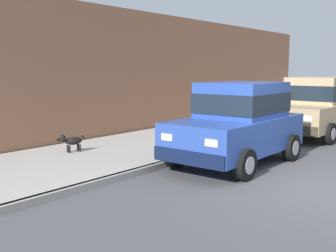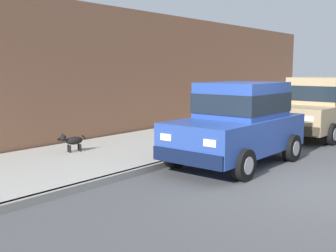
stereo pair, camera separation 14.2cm
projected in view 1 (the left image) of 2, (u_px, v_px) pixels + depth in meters
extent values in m
plane|color=#4C4C4F|center=(316.00, 187.00, 7.69)|extent=(80.00, 80.00, 0.00)
cube|color=gray|center=(180.00, 160.00, 9.67)|extent=(0.16, 64.00, 0.14)
cube|color=#A8A59E|center=(125.00, 150.00, 10.79)|extent=(3.60, 64.00, 0.14)
cube|color=#28479E|center=(236.00, 134.00, 9.46)|extent=(1.72, 3.70, 0.76)
cube|color=#28479E|center=(242.00, 100.00, 9.54)|extent=(1.51, 1.90, 0.80)
cube|color=#19232D|center=(242.00, 102.00, 9.55)|extent=(1.55, 1.94, 0.44)
cube|color=#0E1837|center=(190.00, 157.00, 8.10)|extent=(1.69, 0.20, 0.28)
cube|color=#0E1837|center=(270.00, 135.00, 10.88)|extent=(1.69, 0.20, 0.28)
cylinder|color=black|center=(245.00, 165.00, 8.09)|extent=(0.22, 0.64, 0.64)
cylinder|color=#9E9EA3|center=(245.00, 165.00, 8.09)|extent=(0.24, 0.35, 0.35)
cylinder|color=black|center=(176.00, 154.00, 9.16)|extent=(0.22, 0.64, 0.64)
cylinder|color=#9E9EA3|center=(176.00, 154.00, 9.16)|extent=(0.24, 0.35, 0.35)
cylinder|color=black|center=(291.00, 148.00, 9.86)|extent=(0.22, 0.64, 0.64)
cylinder|color=#9E9EA3|center=(291.00, 148.00, 9.86)|extent=(0.24, 0.35, 0.35)
cylinder|color=black|center=(229.00, 140.00, 10.93)|extent=(0.22, 0.64, 0.64)
cylinder|color=#9E9EA3|center=(229.00, 140.00, 10.93)|extent=(0.24, 0.35, 0.35)
cube|color=#EAEACC|center=(212.00, 143.00, 7.70)|extent=(0.28, 0.08, 0.14)
cube|color=#EAEACC|center=(168.00, 137.00, 8.36)|extent=(0.28, 0.08, 0.14)
cube|color=tan|center=(318.00, 115.00, 13.53)|extent=(1.94, 4.55, 0.76)
cube|color=tan|center=(320.00, 90.00, 13.50)|extent=(1.65, 2.15, 0.84)
cube|color=#19232D|center=(320.00, 92.00, 13.51)|extent=(1.69, 2.19, 0.46)
cube|color=#3E3527|center=(288.00, 129.00, 11.91)|extent=(1.77, 0.26, 0.28)
cylinder|color=black|center=(330.00, 134.00, 11.95)|extent=(0.24, 0.65, 0.64)
cylinder|color=#9E9EA3|center=(330.00, 134.00, 11.95)|extent=(0.25, 0.36, 0.35)
cylinder|color=black|center=(272.00, 128.00, 13.12)|extent=(0.24, 0.65, 0.64)
cylinder|color=#9E9EA3|center=(272.00, 128.00, 13.12)|extent=(0.25, 0.36, 0.35)
cylinder|color=black|center=(307.00, 120.00, 15.21)|extent=(0.24, 0.65, 0.64)
cylinder|color=#9E9EA3|center=(307.00, 120.00, 15.21)|extent=(0.25, 0.36, 0.35)
cube|color=#EAEACC|center=(307.00, 119.00, 11.48)|extent=(0.28, 0.09, 0.14)
cube|color=#EAEACC|center=(271.00, 116.00, 12.20)|extent=(0.28, 0.09, 0.14)
cylinder|color=black|center=(328.00, 114.00, 17.30)|extent=(0.23, 0.64, 0.64)
cylinder|color=#9E9EA3|center=(328.00, 114.00, 17.30)|extent=(0.25, 0.36, 0.35)
cube|color=#EAEACC|center=(332.00, 104.00, 16.50)|extent=(0.28, 0.09, 0.14)
ellipsoid|color=black|center=(74.00, 141.00, 10.20)|extent=(0.31, 0.48, 0.20)
cylinder|color=black|center=(70.00, 149.00, 10.10)|extent=(0.05, 0.05, 0.18)
cylinder|color=black|center=(68.00, 149.00, 10.20)|extent=(0.05, 0.05, 0.18)
cylinder|color=black|center=(80.00, 148.00, 10.26)|extent=(0.05, 0.05, 0.18)
cylinder|color=black|center=(78.00, 147.00, 10.36)|extent=(0.05, 0.05, 0.18)
sphere|color=black|center=(62.00, 138.00, 10.02)|extent=(0.17, 0.17, 0.17)
ellipsoid|color=black|center=(59.00, 140.00, 9.97)|extent=(0.10, 0.12, 0.06)
cone|color=black|center=(63.00, 135.00, 9.98)|extent=(0.06, 0.06, 0.07)
cone|color=black|center=(62.00, 135.00, 10.06)|extent=(0.06, 0.06, 0.07)
cylinder|color=black|center=(83.00, 137.00, 10.35)|extent=(0.07, 0.12, 0.13)
cube|color=#8C5B42|center=(176.00, 73.00, 15.57)|extent=(0.50, 20.00, 4.08)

